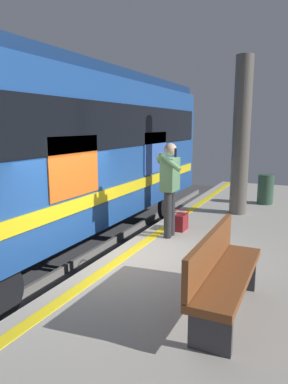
{
  "coord_description": "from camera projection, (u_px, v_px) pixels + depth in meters",
  "views": [
    {
      "loc": [
        4.81,
        2.8,
        3.0
      ],
      "look_at": [
        -0.54,
        0.3,
        1.89
      ],
      "focal_mm": 33.26,
      "sensor_mm": 36.0,
      "label": 1
    }
  ],
  "objects": [
    {
      "name": "ground_plane",
      "position": [
        114.0,
        306.0,
        6.0
      ],
      "size": [
        24.99,
        24.99,
        0.0
      ],
      "primitive_type": "plane",
      "color": "#3D3D3F"
    },
    {
      "name": "platform",
      "position": [
        226.0,
        301.0,
        5.14
      ],
      "size": [
        15.89,
        3.72,
        0.99
      ],
      "primitive_type": "cube",
      "color": "#9E998E",
      "rests_on": "ground"
    },
    {
      "name": "safety_line",
      "position": [
        130.0,
        253.0,
        5.69
      ],
      "size": [
        15.57,
        0.16,
        0.01
      ],
      "primitive_type": "cube",
      "color": "yellow",
      "rests_on": "platform"
    },
    {
      "name": "track_rail_near",
      "position": [
        40.0,
        283.0,
        6.66
      ],
      "size": [
        20.65,
        0.08,
        0.16
      ],
      "primitive_type": "cube",
      "color": "slate",
      "rests_on": "ground"
    },
    {
      "name": "train_carriage",
      "position": [
        65.0,
        144.0,
        8.14
      ],
      "size": [
        9.9,
        3.06,
        4.05
      ],
      "color": "#1E478C",
      "rests_on": "ground"
    },
    {
      "name": "passenger",
      "position": [
        170.0,
        182.0,
        6.36
      ],
      "size": [
        0.57,
        0.55,
        1.71
      ],
      "color": "#262628",
      "rests_on": "platform"
    },
    {
      "name": "handbag",
      "position": [
        181.0,
        221.0,
        6.9
      ],
      "size": [
        0.34,
        0.31,
        0.38
      ],
      "color": "maroon",
      "rests_on": "platform"
    },
    {
      "name": "station_column",
      "position": [
        241.0,
        137.0,
        7.93
      ],
      "size": [
        0.39,
        0.39,
        3.5
      ],
      "primitive_type": "cylinder",
      "color": "#59544C",
      "rests_on": "platform"
    },
    {
      "name": "bench",
      "position": [
        222.0,
        270.0,
        3.77
      ],
      "size": [
        1.76,
        0.44,
        0.9
      ],
      "color": "brown",
      "rests_on": "platform"
    },
    {
      "name": "trash_bin",
      "position": [
        265.0,
        189.0,
        9.18
      ],
      "size": [
        0.4,
        0.4,
        0.76
      ],
      "primitive_type": "cylinder",
      "color": "#2D4C38",
      "rests_on": "platform"
    }
  ]
}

